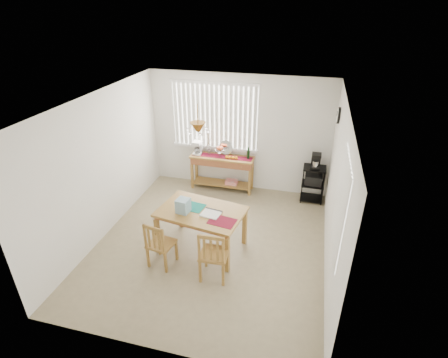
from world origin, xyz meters
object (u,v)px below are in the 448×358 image
(wire_cart, at_px, (313,181))
(cart_items, at_px, (316,161))
(dining_table, at_px, (201,215))
(chair_left, at_px, (160,244))
(chair_right, at_px, (213,255))
(sideboard, at_px, (222,165))

(wire_cart, relative_size, cart_items, 2.43)
(cart_items, xyz_separation_m, dining_table, (-1.82, -2.14, -0.27))
(dining_table, bearing_deg, wire_cart, 49.45)
(chair_left, bearing_deg, wire_cart, 49.66)
(chair_right, bearing_deg, cart_items, 63.49)
(wire_cart, distance_m, dining_table, 2.81)
(sideboard, height_order, cart_items, cart_items)
(wire_cart, distance_m, chair_left, 3.61)
(chair_left, bearing_deg, sideboard, 83.45)
(sideboard, distance_m, dining_table, 2.17)
(sideboard, distance_m, cart_items, 2.05)
(dining_table, bearing_deg, chair_right, -59.18)
(chair_right, bearing_deg, chair_left, 175.56)
(wire_cart, height_order, cart_items, cart_items)
(wire_cart, bearing_deg, chair_left, -130.34)
(sideboard, relative_size, chair_left, 1.68)
(sideboard, relative_size, chair_right, 1.55)
(dining_table, bearing_deg, sideboard, 95.10)
(cart_items, relative_size, dining_table, 0.21)
(cart_items, height_order, dining_table, cart_items)
(sideboard, distance_m, chair_right, 2.92)
(sideboard, height_order, wire_cart, sideboard)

